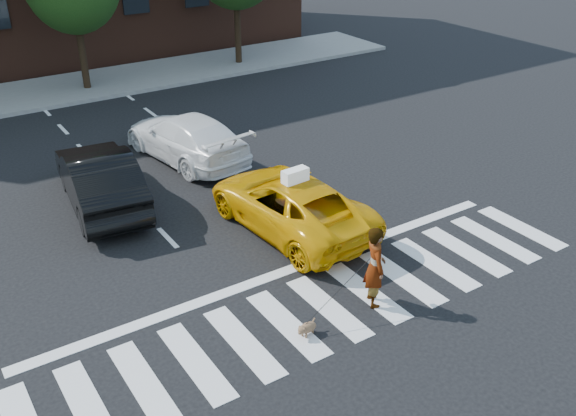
{
  "coord_description": "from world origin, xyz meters",
  "views": [
    {
      "loc": [
        -6.53,
        -8.43,
        7.94
      ],
      "look_at": [
        0.56,
        2.36,
        1.1
      ],
      "focal_mm": 40.0,
      "sensor_mm": 36.0,
      "label": 1
    }
  ],
  "objects": [
    {
      "name": "white_suv",
      "position": [
        0.91,
        8.54,
        0.7
      ],
      "size": [
        2.62,
        5.07,
        1.41
      ],
      "primitive_type": "imported",
      "rotation": [
        0.0,
        0.0,
        3.28
      ],
      "color": "white",
      "rests_on": "ground"
    },
    {
      "name": "woman",
      "position": [
        0.87,
        -0.36,
        0.89
      ],
      "size": [
        0.64,
        0.76,
        1.77
      ],
      "primitive_type": "imported",
      "rotation": [
        0.0,
        0.0,
        1.18
      ],
      "color": "#999999",
      "rests_on": "ground"
    },
    {
      "name": "ground",
      "position": [
        0.0,
        0.0,
        0.0
      ],
      "size": [
        120.0,
        120.0,
        0.0
      ],
      "primitive_type": "plane",
      "color": "black",
      "rests_on": "ground"
    },
    {
      "name": "sidewalk_far",
      "position": [
        0.0,
        17.5,
        0.07
      ],
      "size": [
        30.0,
        4.0,
        0.15
      ],
      "primitive_type": "cube",
      "color": "slate",
      "rests_on": "ground"
    },
    {
      "name": "stop_line",
      "position": [
        0.0,
        1.6,
        0.01
      ],
      "size": [
        12.0,
        0.3,
        0.01
      ],
      "primitive_type": "cube",
      "color": "silver",
      "rests_on": "ground"
    },
    {
      "name": "dog",
      "position": [
        -0.88,
        -0.48,
        0.17
      ],
      "size": [
        0.51,
        0.31,
        0.3
      ],
      "rotation": [
        0.0,
        0.0,
        0.32
      ],
      "color": "#98704D",
      "rests_on": "ground"
    },
    {
      "name": "taxi",
      "position": [
        1.18,
        3.19,
        0.68
      ],
      "size": [
        2.57,
        5.0,
        1.35
      ],
      "primitive_type": "imported",
      "rotation": [
        0.0,
        0.0,
        3.21
      ],
      "color": "#E09B04",
      "rests_on": "ground"
    },
    {
      "name": "crosswalk",
      "position": [
        0.0,
        0.0,
        0.01
      ],
      "size": [
        13.0,
        2.4,
        0.01
      ],
      "primitive_type": "cube",
      "color": "silver",
      "rests_on": "ground"
    },
    {
      "name": "black_sedan",
      "position": [
        -2.31,
        6.95,
        0.78
      ],
      "size": [
        2.2,
        4.88,
        1.55
      ],
      "primitive_type": "imported",
      "rotation": [
        0.0,
        0.0,
        3.02
      ],
      "color": "black",
      "rests_on": "ground"
    },
    {
      "name": "taxi_sign",
      "position": [
        1.18,
        2.99,
        1.51
      ],
      "size": [
        0.67,
        0.32,
        0.32
      ],
      "primitive_type": "cube",
      "rotation": [
        0.0,
        0.0,
        3.21
      ],
      "color": "white",
      "rests_on": "taxi"
    }
  ]
}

